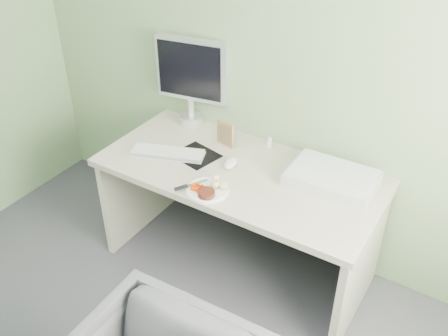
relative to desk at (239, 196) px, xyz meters
The scene contains 14 objects.
wall_back 0.89m from the desk, 90.00° to the left, with size 3.50×3.50×0.00m, color gray.
desk is the anchor object (origin of this frame).
plate 0.32m from the desk, 98.88° to the right, with size 0.23×0.23×0.01m, color white.
steak 0.37m from the desk, 92.67° to the right, with size 0.09×0.09×0.03m, color black.
potato_pile 0.31m from the desk, 93.04° to the right, with size 0.10×0.07×0.06m, color tan.
carrot_heap 0.37m from the desk, 106.75° to the right, with size 0.05×0.05×0.04m, color #EE3705.
steak_knife 0.40m from the desk, 114.41° to the right, with size 0.11×0.18×0.01m.
mousepad 0.34m from the desk, behind, with size 0.24×0.21×0.00m, color black.
keyboard 0.49m from the desk, 168.91° to the right, with size 0.42×0.12×0.02m, color white.
computer_mouse 0.21m from the desk, behind, with size 0.06×0.11×0.04m, color white.
photo_frame 0.38m from the desk, 138.01° to the left, with size 0.13×0.01×0.16m, color olive.
eyedrop_bottle 0.38m from the desk, 84.54° to the left, with size 0.03×0.03×0.08m.
scanner 0.56m from the desk, 16.33° to the left, with size 0.46×0.31×0.07m, color #B3B5BA.
monitor 0.80m from the desk, 149.37° to the left, with size 0.47×0.16×0.56m.
Camera 1 is at (1.15, -0.39, 2.29)m, focal length 40.00 mm.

